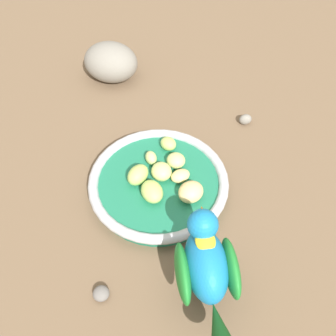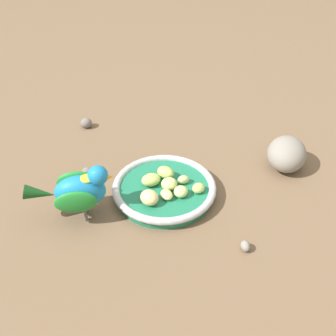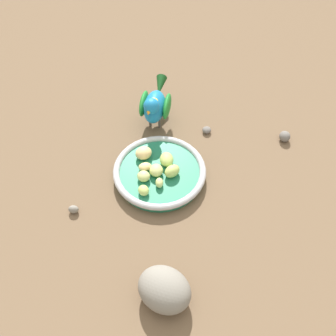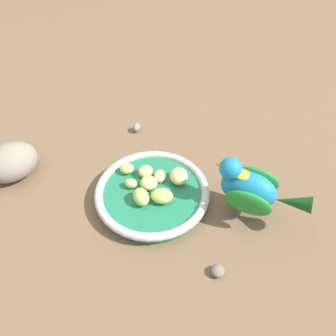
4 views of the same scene
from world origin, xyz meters
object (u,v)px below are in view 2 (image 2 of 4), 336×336
object	(u,v)px
apple_piece_7	(198,188)
rock_large	(287,154)
apple_piece_4	(166,173)
apple_piece_3	(167,195)
apple_piece_0	(151,180)
pebble_0	(245,246)
apple_piece_5	(181,192)
apple_piece_1	(149,198)
feeding_bowl	(165,191)
apple_piece_2	(169,184)
pebble_1	(87,171)
apple_piece_6	(183,180)
pebble_2	(86,123)
parrot	(78,190)

from	to	relation	value
apple_piece_7	rock_large	xyz separation A→B (m)	(-0.00, -0.23, 0.00)
apple_piece_4	apple_piece_3	bearing A→B (deg)	152.29
apple_piece_4	apple_piece_7	bearing A→B (deg)	-153.97
apple_piece_0	pebble_0	size ratio (longest dim) A/B	1.79
apple_piece_7	apple_piece_5	bearing A→B (deg)	78.92
apple_piece_1	apple_piece_3	xyz separation A→B (m)	(-0.00, -0.04, -0.01)
apple_piece_1	apple_piece_7	bearing A→B (deg)	-100.88
feeding_bowl	apple_piece_2	xyz separation A→B (m)	(-0.00, -0.01, 0.02)
apple_piece_1	apple_piece_3	size ratio (longest dim) A/B	1.28
pebble_0	apple_piece_3	bearing A→B (deg)	20.93
pebble_0	pebble_1	size ratio (longest dim) A/B	1.02
feeding_bowl	apple_piece_3	xyz separation A→B (m)	(-0.03, 0.01, 0.01)
apple_piece_4	apple_piece_6	xyz separation A→B (m)	(-0.03, -0.02, -0.00)
apple_piece_4	pebble_2	distance (m)	0.31
feeding_bowl	pebble_2	size ratio (longest dim) A/B	7.41
feeding_bowl	rock_large	world-z (taller)	rock_large
apple_piece_5	apple_piece_7	size ratio (longest dim) A/B	1.08
pebble_1	apple_piece_1	bearing A→B (deg)	-159.63
apple_piece_3	parrot	size ratio (longest dim) A/B	0.19
apple_piece_4	pebble_2	world-z (taller)	apple_piece_4
apple_piece_3	apple_piece_5	world-z (taller)	apple_piece_5
feeding_bowl	apple_piece_5	distance (m)	0.04
apple_piece_0	apple_piece_5	distance (m)	0.07
pebble_1	apple_piece_7	bearing A→B (deg)	-139.37
feeding_bowl	pebble_1	world-z (taller)	feeding_bowl
apple_piece_5	apple_piece_6	world-z (taller)	apple_piece_5
apple_piece_3	pebble_2	distance (m)	0.36
apple_piece_6	parrot	size ratio (longest dim) A/B	0.15
apple_piece_1	apple_piece_7	size ratio (longest dim) A/B	1.42
pebble_0	pebble_1	distance (m)	0.38
feeding_bowl	apple_piece_5	bearing A→B (deg)	-154.76
apple_piece_5	pebble_1	xyz separation A→B (m)	(0.18, 0.13, -0.02)
feeding_bowl	pebble_0	size ratio (longest dim) A/B	9.56
rock_large	pebble_2	distance (m)	0.50
apple_piece_0	apple_piece_4	distance (m)	0.04
apple_piece_2	apple_piece_7	world-z (taller)	apple_piece_2
apple_piece_2	pebble_1	world-z (taller)	apple_piece_2
rock_large	pebble_1	size ratio (longest dim) A/B	4.69
apple_piece_2	rock_large	bearing A→B (deg)	-98.72
feeding_bowl	pebble_2	world-z (taller)	feeding_bowl
apple_piece_6	pebble_0	xyz separation A→B (m)	(-0.19, -0.01, -0.02)
apple_piece_5	pebble_0	xyz separation A→B (m)	(-0.16, -0.04, -0.02)
apple_piece_5	rock_large	distance (m)	0.27
apple_piece_6	apple_piece_7	world-z (taller)	same
apple_piece_2	pebble_0	bearing A→B (deg)	-166.44
apple_piece_1	pebble_1	size ratio (longest dim) A/B	1.76
apple_piece_0	apple_piece_5	xyz separation A→B (m)	(-0.06, -0.03, -0.00)
pebble_1	apple_piece_4	bearing A→B (deg)	-132.85
apple_piece_4	parrot	xyz separation A→B (m)	(0.00, 0.19, 0.03)
apple_piece_3	pebble_0	distance (m)	0.18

